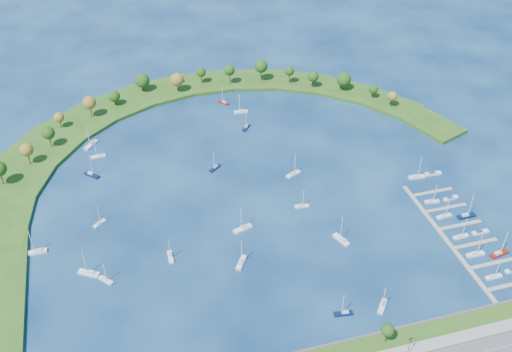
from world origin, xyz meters
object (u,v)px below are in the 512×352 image
object	(u,v)px
dock_system	(459,236)
docked_boat_8	(432,201)
moored_boat_10	(293,174)
docked_boat_3	(499,253)
moored_boat_6	(383,305)
docked_boat_0	(494,276)
moored_boat_15	(243,228)
moored_boat_16	(106,280)
moored_boat_13	(302,205)
docked_boat_10	(417,176)
moored_boat_9	(246,127)
moored_boat_4	(89,273)
moored_boat_14	(343,313)
moored_boat_7	(341,239)
moored_boat_12	(224,102)
moored_boat_17	(98,156)
moored_boat_1	(92,174)
moored_boat_2	(91,144)
docked_boat_6	(444,216)
moored_boat_3	(170,256)
moored_boat_18	(215,168)
docked_boat_7	(466,215)
harbor_tower	(180,80)
docked_boat_11	(433,173)
docked_boat_2	(475,254)
docked_boat_4	(461,236)
moored_boat_5	(36,251)
docked_boat_9	(451,198)
moored_boat_11	(99,223)
moored_boat_8	(241,262)
docked_boat_5	(480,232)
moored_boat_0	(241,111)

from	to	relation	value
dock_system	docked_boat_8	xyz separation A→B (m)	(0.24, 26.02, 0.52)
moored_boat_10	docked_boat_3	size ratio (longest dim) A/B	0.94
moored_boat_6	docked_boat_0	world-z (taller)	moored_boat_6
moored_boat_15	moored_boat_16	distance (m)	66.92
moored_boat_13	docked_boat_10	distance (m)	66.79
moored_boat_9	moored_boat_16	size ratio (longest dim) A/B	1.08
docked_boat_3	moored_boat_4	bearing A→B (deg)	158.54
moored_boat_14	moored_boat_15	xyz separation A→B (m)	(-26.22, 60.19, 0.08)
moored_boat_7	moored_boat_12	distance (m)	140.68
moored_boat_17	moored_boat_7	bearing A→B (deg)	131.76
moored_boat_1	moored_boat_16	size ratio (longest dim) A/B	1.22
moored_boat_2	docked_boat_6	world-z (taller)	moored_boat_2
moored_boat_3	moored_boat_18	size ratio (longest dim) A/B	1.04
docked_boat_0	docked_boat_8	distance (m)	53.14
moored_boat_4	docked_boat_7	size ratio (longest dim) A/B	1.04
docked_boat_7	moored_boat_10	bearing A→B (deg)	141.27
moored_boat_15	docked_boat_0	xyz separation A→B (m)	(96.51, -59.17, -0.09)
harbor_tower	moored_boat_14	bearing A→B (deg)	-81.83
docked_boat_3	docked_boat_6	xyz separation A→B (m)	(-10.47, 29.87, -0.07)
moored_boat_9	docked_boat_3	distance (m)	157.24
moored_boat_10	docked_boat_11	xyz separation A→B (m)	(72.00, -19.73, -0.28)
docked_boat_2	moored_boat_16	bearing A→B (deg)	171.47
moored_boat_13	docked_boat_4	xyz separation A→B (m)	(64.13, -41.15, 0.02)
moored_boat_3	moored_boat_6	world-z (taller)	moored_boat_6
harbor_tower	moored_boat_5	xyz separation A→B (m)	(-89.95, -139.94, -3.31)
harbor_tower	docked_boat_2	world-z (taller)	docked_boat_2
docked_boat_0	docked_boat_11	world-z (taller)	docked_boat_0
moored_boat_14	docked_boat_3	bearing A→B (deg)	-163.75
moored_boat_13	docked_boat_0	distance (m)	93.11
moored_boat_10	moored_boat_13	size ratio (longest dim) A/B	1.23
moored_boat_4	docked_boat_3	bearing A→B (deg)	-160.76
moored_boat_17	docked_boat_9	bearing A→B (deg)	148.48
moored_boat_3	moored_boat_5	xyz separation A→B (m)	(-57.87, 19.43, 0.06)
docked_boat_7	docked_boat_10	size ratio (longest dim) A/B	1.05
moored_boat_9	moored_boat_10	world-z (taller)	moored_boat_10
moored_boat_11	docked_boat_9	size ratio (longest dim) A/B	1.27
moored_boat_17	moored_boat_16	bearing A→B (deg)	83.74
docked_boat_3	docked_boat_9	xyz separation A→B (m)	(-0.01, 41.34, -0.36)
moored_boat_8	moored_boat_18	size ratio (longest dim) A/B	1.18
docked_boat_5	docked_boat_10	world-z (taller)	docked_boat_10
moored_boat_7	moored_boat_8	bearing A→B (deg)	70.79
moored_boat_4	moored_boat_8	world-z (taller)	moored_boat_4
harbor_tower	docked_boat_5	distance (m)	213.73
moored_boat_3	docked_boat_10	distance (m)	137.02
moored_boat_4	moored_boat_18	bearing A→B (deg)	-107.51
moored_boat_2	moored_boat_15	bearing A→B (deg)	74.86
moored_boat_0	moored_boat_13	bearing A→B (deg)	98.86
moored_boat_2	moored_boat_16	bearing A→B (deg)	39.74
moored_boat_0	moored_boat_3	world-z (taller)	moored_boat_0
docked_boat_8	moored_boat_4	bearing A→B (deg)	-170.58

